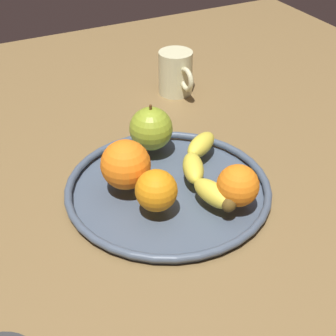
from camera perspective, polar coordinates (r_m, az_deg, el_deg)
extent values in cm
cube|color=brown|center=(80.34, 0.00, -3.95)|extent=(148.06, 148.06, 4.00)
cylinder|color=#475466|center=(78.90, 0.00, -2.66)|extent=(30.58, 30.58, 0.60)
torus|color=#475466|center=(78.34, 0.00, -2.15)|extent=(31.85, 31.85, 1.20)
ellipsoid|color=yellow|center=(84.24, 3.74, 2.61)|extent=(6.65, 7.91, 3.23)
ellipsoid|color=yellow|center=(78.66, 2.86, -0.01)|extent=(8.00, 5.75, 3.23)
ellipsoid|color=yellow|center=(73.80, 5.06, -2.86)|extent=(7.87, 4.82, 3.23)
ellipsoid|color=brown|center=(72.07, 6.88, -4.09)|extent=(2.46, 2.66, 2.26)
sphere|color=#8FA62B|center=(84.60, -1.92, 4.44)|extent=(7.29, 7.29, 7.29)
cylinder|color=#593819|center=(82.68, -1.97, 6.73)|extent=(0.44, 0.44, 1.20)
sphere|color=orange|center=(71.72, -1.33, -2.54)|extent=(6.13, 6.13, 6.13)
sphere|color=orange|center=(73.24, 7.86, -1.96)|extent=(6.20, 6.20, 6.20)
sphere|color=orange|center=(75.81, -4.78, 0.39)|extent=(7.60, 7.60, 7.60)
cylinder|color=beige|center=(106.24, 0.85, 10.68)|extent=(6.98, 6.98, 8.96)
torus|color=beige|center=(102.31, 2.07, 9.91)|extent=(4.94, 1.00, 4.94)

